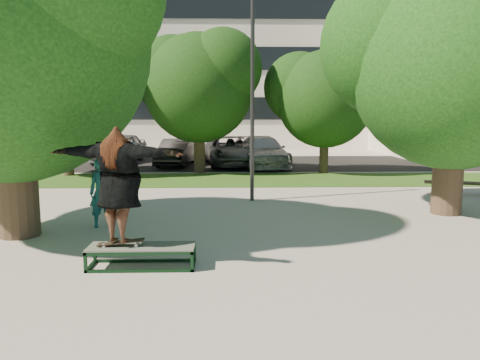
{
  "coord_description": "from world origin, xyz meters",
  "views": [
    {
      "loc": [
        0.27,
        -8.91,
        2.59
      ],
      "look_at": [
        0.52,
        0.6,
        1.25
      ],
      "focal_mm": 35.0,
      "sensor_mm": 36.0,
      "label": 1
    }
  ],
  "objects_px": {
    "bench": "(468,184)",
    "car_silver_b": "(262,152)",
    "lamppost": "(252,95)",
    "bystander": "(102,193)",
    "car_silver_a": "(119,148)",
    "car_grey": "(232,151)",
    "grind_box": "(142,256)",
    "tree_left": "(4,24)",
    "tree_right": "(451,54)",
    "car_dark": "(176,152)"
  },
  "relations": [
    {
      "from": "bench",
      "to": "car_silver_b",
      "type": "xyz_separation_m",
      "value": [
        -6.08,
        8.29,
        0.39
      ]
    },
    {
      "from": "lamppost",
      "to": "bystander",
      "type": "height_order",
      "value": "lamppost"
    },
    {
      "from": "car_silver_a",
      "to": "car_grey",
      "type": "xyz_separation_m",
      "value": [
        6.08,
        -1.76,
        -0.06
      ]
    },
    {
      "from": "lamppost",
      "to": "grind_box",
      "type": "xyz_separation_m",
      "value": [
        -2.2,
        -6.16,
        -2.96
      ]
    },
    {
      "from": "tree_left",
      "to": "car_silver_b",
      "type": "distance_m",
      "value": 14.96
    },
    {
      "from": "tree_left",
      "to": "bystander",
      "type": "relative_size",
      "value": 4.43
    },
    {
      "from": "car_silver_a",
      "to": "car_grey",
      "type": "bearing_deg",
      "value": -6.6
    },
    {
      "from": "bench",
      "to": "tree_right",
      "type": "bearing_deg",
      "value": -111.16
    },
    {
      "from": "tree_right",
      "to": "bystander",
      "type": "height_order",
      "value": "tree_right"
    },
    {
      "from": "tree_right",
      "to": "car_silver_a",
      "type": "distance_m",
      "value": 17.99
    },
    {
      "from": "lamppost",
      "to": "car_silver_b",
      "type": "height_order",
      "value": "lamppost"
    },
    {
      "from": "lamppost",
      "to": "grind_box",
      "type": "distance_m",
      "value": 7.18
    },
    {
      "from": "bystander",
      "to": "car_grey",
      "type": "distance_m",
      "value": 13.33
    },
    {
      "from": "tree_right",
      "to": "bench",
      "type": "relative_size",
      "value": 2.43
    },
    {
      "from": "car_silver_a",
      "to": "bystander",
      "type": "bearing_deg",
      "value": -69.02
    },
    {
      "from": "bystander",
      "to": "car_silver_a",
      "type": "xyz_separation_m",
      "value": [
        -2.97,
        14.72,
        -0.01
      ]
    },
    {
      "from": "car_dark",
      "to": "car_grey",
      "type": "height_order",
      "value": "car_grey"
    },
    {
      "from": "bench",
      "to": "car_silver_b",
      "type": "relative_size",
      "value": 0.53
    },
    {
      "from": "tree_left",
      "to": "grind_box",
      "type": "height_order",
      "value": "tree_left"
    },
    {
      "from": "lamppost",
      "to": "car_silver_b",
      "type": "relative_size",
      "value": 1.2
    },
    {
      "from": "lamppost",
      "to": "bystander",
      "type": "bearing_deg",
      "value": -138.39
    },
    {
      "from": "tree_right",
      "to": "car_silver_a",
      "type": "relative_size",
      "value": 1.39
    },
    {
      "from": "bench",
      "to": "car_silver_b",
      "type": "distance_m",
      "value": 10.29
    },
    {
      "from": "bench",
      "to": "bystander",
      "type": "bearing_deg",
      "value": -142.56
    },
    {
      "from": "car_dark",
      "to": "car_grey",
      "type": "xyz_separation_m",
      "value": [
        2.82,
        -0.08,
        0.06
      ]
    },
    {
      "from": "tree_right",
      "to": "grind_box",
      "type": "distance_m",
      "value": 9.16
    },
    {
      "from": "tree_right",
      "to": "grind_box",
      "type": "xyz_separation_m",
      "value": [
        -7.12,
        -4.25,
        -3.9
      ]
    },
    {
      "from": "lamppost",
      "to": "car_dark",
      "type": "relative_size",
      "value": 1.5
    },
    {
      "from": "grind_box",
      "to": "car_dark",
      "type": "relative_size",
      "value": 0.44
    },
    {
      "from": "grind_box",
      "to": "bystander",
      "type": "relative_size",
      "value": 1.12
    },
    {
      "from": "tree_left",
      "to": "car_grey",
      "type": "height_order",
      "value": "tree_left"
    },
    {
      "from": "bench",
      "to": "car_silver_a",
      "type": "height_order",
      "value": "car_silver_a"
    },
    {
      "from": "car_dark",
      "to": "car_silver_a",
      "type": "bearing_deg",
      "value": 159.16
    },
    {
      "from": "tree_right",
      "to": "bystander",
      "type": "bearing_deg",
      "value": -171.3
    },
    {
      "from": "tree_left",
      "to": "bench",
      "type": "relative_size",
      "value": 2.66
    },
    {
      "from": "tree_right",
      "to": "car_dark",
      "type": "bearing_deg",
      "value": 125.15
    },
    {
      "from": "tree_left",
      "to": "car_silver_a",
      "type": "relative_size",
      "value": 1.52
    },
    {
      "from": "car_silver_a",
      "to": "tree_left",
      "type": "bearing_deg",
      "value": -75.58
    },
    {
      "from": "tree_right",
      "to": "car_silver_b",
      "type": "bearing_deg",
      "value": 109.52
    },
    {
      "from": "lamppost",
      "to": "bystander",
      "type": "xyz_separation_m",
      "value": [
        -3.63,
        -3.22,
        -2.35
      ]
    },
    {
      "from": "car_grey",
      "to": "car_silver_b",
      "type": "bearing_deg",
      "value": -28.69
    },
    {
      "from": "car_silver_a",
      "to": "tree_right",
      "type": "bearing_deg",
      "value": -39.79
    },
    {
      "from": "bystander",
      "to": "car_silver_a",
      "type": "relative_size",
      "value": 0.34
    },
    {
      "from": "lamppost",
      "to": "bench",
      "type": "relative_size",
      "value": 2.28
    },
    {
      "from": "grind_box",
      "to": "car_dark",
      "type": "xyz_separation_m",
      "value": [
        -1.14,
        15.98,
        0.48
      ]
    },
    {
      "from": "car_dark",
      "to": "lamppost",
      "type": "bearing_deg",
      "value": -64.72
    },
    {
      "from": "lamppost",
      "to": "tree_left",
      "type": "bearing_deg",
      "value": -143.58
    },
    {
      "from": "bench",
      "to": "car_dark",
      "type": "relative_size",
      "value": 0.66
    },
    {
      "from": "bench",
      "to": "car_silver_a",
      "type": "relative_size",
      "value": 0.57
    },
    {
      "from": "car_dark",
      "to": "car_silver_b",
      "type": "distance_m",
      "value": 4.38
    }
  ]
}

